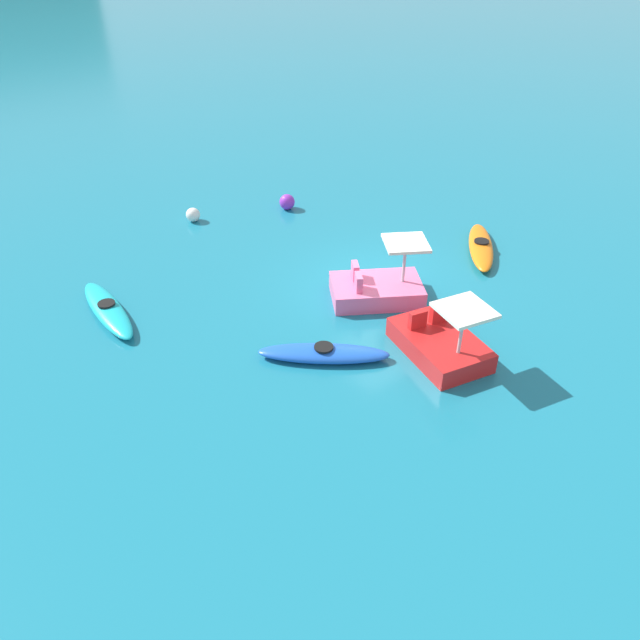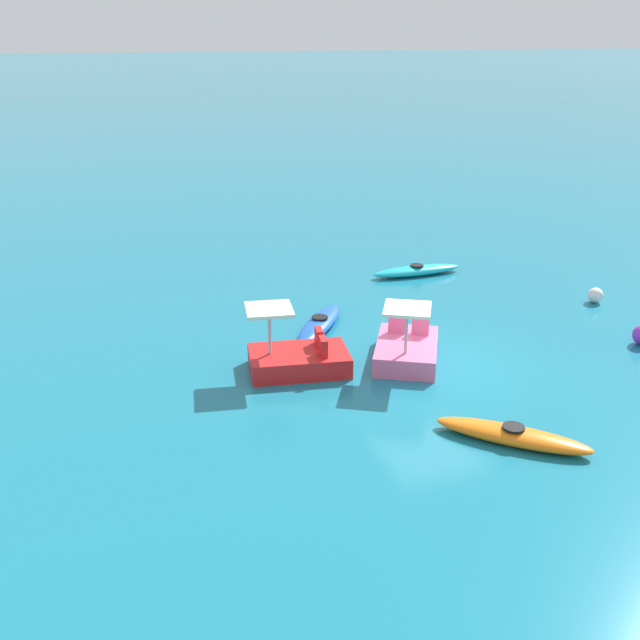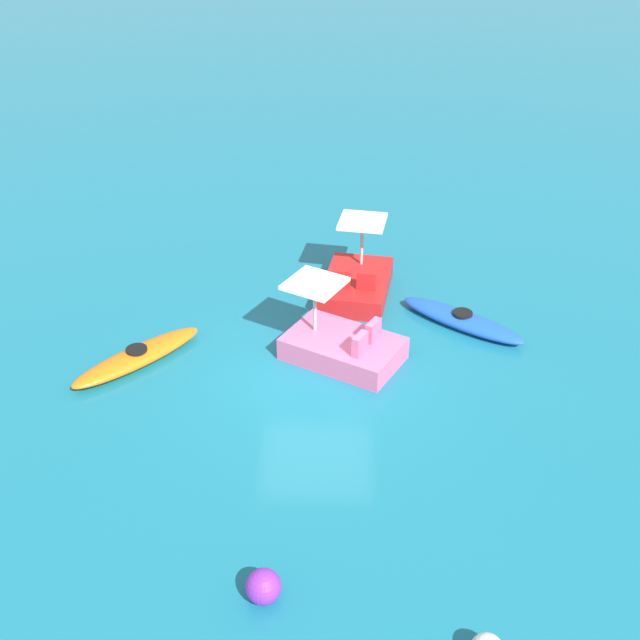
# 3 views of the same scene
# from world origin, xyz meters

# --- Properties ---
(ground_plane) EXTENTS (600.00, 600.00, 0.00)m
(ground_plane) POSITION_xyz_m (0.00, 0.00, 0.00)
(ground_plane) COLOR #19728C
(kayak_orange) EXTENTS (2.68, 2.77, 0.37)m
(kayak_orange) POSITION_xyz_m (3.79, -0.21, 0.16)
(kayak_orange) COLOR orange
(kayak_orange) RESTS_ON ground_plane
(kayak_blue) EXTENTS (2.89, 2.44, 0.37)m
(kayak_blue) POSITION_xyz_m (-3.27, -1.86, 0.16)
(kayak_blue) COLOR blue
(kayak_blue) RESTS_ON ground_plane
(kayak_cyan) EXTENTS (0.73, 3.19, 0.37)m
(kayak_cyan) POSITION_xyz_m (-6.79, 2.89, 0.16)
(kayak_cyan) COLOR #19B7C6
(kayak_cyan) RESTS_ON ground_plane
(pedal_boat_pink) EXTENTS (2.83, 2.48, 1.68)m
(pedal_boat_pink) POSITION_xyz_m (-0.55, -0.49, 0.34)
(pedal_boat_pink) COLOR pink
(pedal_boat_pink) RESTS_ON ground_plane
(pedal_boat_red) EXTENTS (1.88, 2.63, 1.68)m
(pedal_boat_red) POSITION_xyz_m (-0.90, -3.25, 0.34)
(pedal_boat_red) COLOR red
(pedal_boat_red) RESTS_ON ground_plane
(buoy_purple) EXTENTS (0.54, 0.54, 0.54)m
(buoy_purple) POSITION_xyz_m (0.61, 5.86, 0.27)
(buoy_purple) COLOR purple
(buoy_purple) RESTS_ON ground_plane
(buoy_white) EXTENTS (0.47, 0.47, 0.47)m
(buoy_white) POSITION_xyz_m (-2.51, 6.83, 0.23)
(buoy_white) COLOR white
(buoy_white) RESTS_ON ground_plane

